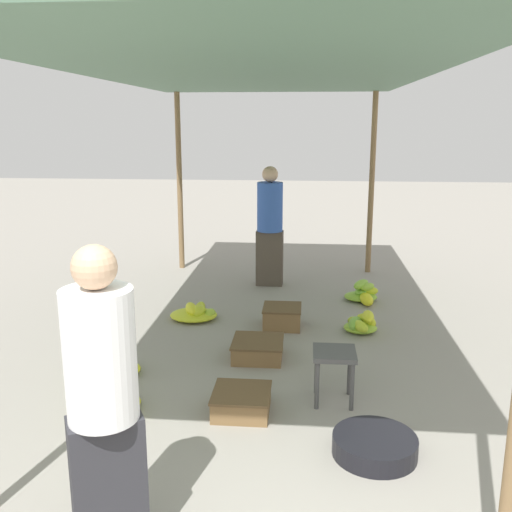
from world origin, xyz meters
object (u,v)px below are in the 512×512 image
at_px(banana_pile_left_0, 113,399).
at_px(banana_pile_left_1, 116,364).
at_px(banana_pile_right_1, 363,294).
at_px(crate_mid, 282,317).
at_px(crate_near, 242,402).
at_px(crate_far, 258,349).
at_px(banana_pile_left_2, 196,313).
at_px(banana_pile_right_0, 361,324).
at_px(stool, 334,361).
at_px(vendor_foreground, 103,401).
at_px(shopper_walking_mid, 270,224).
at_px(basin_black, 375,446).

relative_size(banana_pile_left_0, banana_pile_left_1, 1.17).
xyz_separation_m(banana_pile_right_1, crate_mid, (-0.98, -1.01, 0.02)).
height_order(crate_near, crate_far, crate_far).
relative_size(banana_pile_left_1, banana_pile_left_2, 0.80).
height_order(banana_pile_left_0, banana_pile_right_0, banana_pile_right_0).
bearing_deg(stool, banana_pile_right_1, 79.80).
distance_m(banana_pile_right_0, crate_mid, 0.86).
bearing_deg(crate_mid, banana_pile_left_1, -136.69).
distance_m(vendor_foreground, banana_pile_right_1, 4.85).
bearing_deg(shopper_walking_mid, banana_pile_left_1, -111.42).
distance_m(vendor_foreground, banana_pile_left_0, 1.75).
xyz_separation_m(basin_black, banana_pile_right_0, (0.12, 2.37, 0.02)).
bearing_deg(shopper_walking_mid, crate_near, -89.65).
relative_size(vendor_foreground, banana_pile_left_0, 3.27).
relative_size(crate_mid, shopper_walking_mid, 0.26).
bearing_deg(basin_black, crate_near, 152.75).
distance_m(basin_black, banana_pile_left_0, 2.04).
xyz_separation_m(crate_far, shopper_walking_mid, (-0.06, 2.54, 0.76)).
distance_m(banana_pile_right_0, banana_pile_right_1, 1.09).
relative_size(basin_black, crate_mid, 1.37).
distance_m(basin_black, shopper_walking_mid, 4.29).
bearing_deg(crate_near, shopper_walking_mid, 90.35).
xyz_separation_m(banana_pile_right_1, crate_near, (-1.21, -2.95, -0.01)).
bearing_deg(banana_pile_right_0, crate_far, -142.49).
distance_m(banana_pile_right_0, shopper_walking_mid, 2.19).
height_order(banana_pile_right_0, banana_pile_right_1, banana_pile_right_1).
xyz_separation_m(vendor_foreground, crate_far, (0.55, 2.58, -0.77)).
height_order(banana_pile_right_1, shopper_walking_mid, shopper_walking_mid).
bearing_deg(shopper_walking_mid, banana_pile_left_2, -116.86).
relative_size(stool, banana_pile_right_1, 0.82).
xyz_separation_m(basin_black, banana_pile_right_1, (0.24, 3.45, 0.03)).
relative_size(banana_pile_left_1, banana_pile_right_1, 0.81).
bearing_deg(vendor_foreground, crate_far, 78.01).
bearing_deg(crate_near, basin_black, -27.25).
distance_m(basin_black, banana_pile_right_0, 2.37).
height_order(vendor_foreground, basin_black, vendor_foreground).
xyz_separation_m(stool, shopper_walking_mid, (-0.74, 3.35, 0.50)).
relative_size(stool, banana_pile_left_2, 0.81).
distance_m(crate_near, crate_mid, 1.95).
relative_size(stool, banana_pile_right_0, 0.82).
xyz_separation_m(basin_black, crate_far, (-0.93, 1.56, 0.02)).
bearing_deg(vendor_foreground, banana_pile_left_2, 94.12).
distance_m(banana_pile_left_2, crate_near, 2.25).
bearing_deg(banana_pile_right_1, vendor_foreground, -111.04).
bearing_deg(shopper_walking_mid, crate_far, -88.72).
relative_size(banana_pile_left_2, crate_near, 1.21).
distance_m(banana_pile_left_0, crate_mid, 2.33).
xyz_separation_m(banana_pile_right_1, crate_far, (-1.17, -1.89, -0.00)).
relative_size(basin_black, banana_pile_left_1, 1.33).
relative_size(basin_black, banana_pile_right_0, 1.08).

